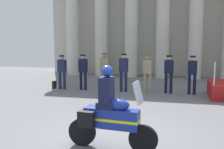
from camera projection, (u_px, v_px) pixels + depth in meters
name	position (u px, v px, depth m)	size (l,w,h in m)	color
ground_plane	(111.00, 141.00, 6.97)	(28.00, 28.00, 0.00)	slate
colonnade_backdrop	(164.00, 16.00, 17.23)	(14.56, 1.64, 7.25)	beige
officer_in_row_0	(62.00, 69.00, 13.52)	(0.40, 0.25, 1.61)	#191E42
officer_in_row_1	(83.00, 69.00, 13.31)	(0.40, 0.25, 1.65)	black
officer_in_row_2	(105.00, 68.00, 13.23)	(0.40, 0.25, 1.73)	#847A5B
officer_in_row_3	(124.00, 69.00, 12.88)	(0.40, 0.25, 1.72)	#191E42
officer_in_row_4	(148.00, 70.00, 12.66)	(0.40, 0.25, 1.68)	gray
officer_in_row_5	(169.00, 71.00, 12.53)	(0.40, 0.25, 1.67)	black
officer_in_row_6	(192.00, 72.00, 12.30)	(0.40, 0.25, 1.67)	black
motorcycle_with_rider	(109.00, 115.00, 6.40)	(2.09, 0.74, 1.90)	black
briefcase_on_ground	(54.00, 85.00, 13.79)	(0.10, 0.32, 0.36)	black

